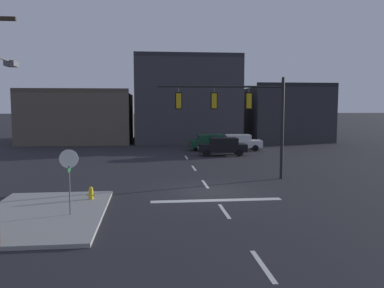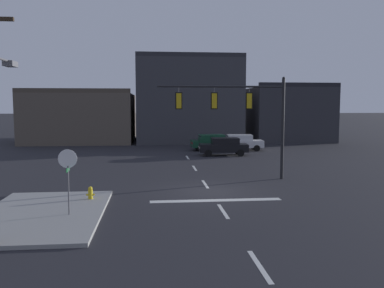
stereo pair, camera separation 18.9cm
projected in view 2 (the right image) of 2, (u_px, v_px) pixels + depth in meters
ground_plane at (210, 192)px, 21.44m from camera, size 400.00×400.00×0.00m
sidewalk_near_corner at (42, 214)px, 16.73m from camera, size 5.00×8.00×0.15m
stop_bar_paint at (216, 200)px, 19.46m from camera, size 6.40×0.50×0.01m
lane_centreline at (205, 184)px, 23.42m from camera, size 0.16×26.40×0.01m
signal_mast_near_side at (242, 109)px, 24.52m from camera, size 7.84×0.36×6.34m
stop_sign at (68, 166)px, 16.26m from camera, size 0.76×0.64×2.83m
car_lot_nearside at (213, 142)px, 40.87m from camera, size 4.56×2.17×1.61m
car_lot_middle at (241, 142)px, 40.62m from camera, size 4.55×2.16×1.61m
car_lot_farside at (224, 146)px, 36.72m from camera, size 4.52×2.08×1.61m
fire_hydrant at (90, 195)px, 19.12m from camera, size 0.40×0.30×0.75m
building_row at (170, 109)px, 51.62m from camera, size 37.52×13.58×10.58m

